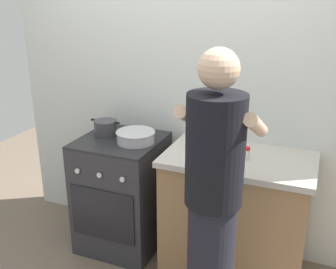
{
  "coord_description": "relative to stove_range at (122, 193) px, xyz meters",
  "views": [
    {
      "loc": [
        1.03,
        -2.28,
        1.93
      ],
      "look_at": [
        0.05,
        0.12,
        1.0
      ],
      "focal_mm": 42.31,
      "sensor_mm": 36.0,
      "label": 1
    }
  ],
  "objects": [
    {
      "name": "ground",
      "position": [
        0.35,
        -0.15,
        -0.45
      ],
      "size": [
        6.0,
        6.0,
        0.0
      ],
      "primitive_type": "plane",
      "color": "#6B5B4C"
    },
    {
      "name": "person",
      "position": [
        0.91,
        -0.64,
        0.41
      ],
      "size": [
        0.41,
        0.5,
        1.7
      ],
      "color": "black",
      "rests_on": "ground"
    },
    {
      "name": "utensil_crock",
      "position": [
        0.69,
        0.19,
        0.55
      ],
      "size": [
        0.1,
        0.1,
        0.32
      ],
      "color": "silver",
      "rests_on": "countertop"
    },
    {
      "name": "countertop",
      "position": [
        0.9,
        0.0,
        0.0
      ],
      "size": [
        1.0,
        0.6,
        0.9
      ],
      "color": "#99724C",
      "rests_on": "ground"
    },
    {
      "name": "mixing_bowl",
      "position": [
        0.14,
        -0.01,
        0.5
      ],
      "size": [
        0.29,
        0.29,
        0.09
      ],
      "color": "#B7B7BC",
      "rests_on": "stove_range"
    },
    {
      "name": "spice_bottle",
      "position": [
        0.95,
        -0.03,
        0.49
      ],
      "size": [
        0.04,
        0.04,
        0.09
      ],
      "color": "silver",
      "rests_on": "countertop"
    },
    {
      "name": "pot",
      "position": [
        -0.14,
        0.03,
        0.51
      ],
      "size": [
        0.24,
        0.18,
        0.12
      ],
      "color": "#38383D",
      "rests_on": "stove_range"
    },
    {
      "name": "back_wall",
      "position": [
        0.55,
        0.35,
        0.8
      ],
      "size": [
        3.2,
        0.1,
        2.5
      ],
      "color": "silver",
      "rests_on": "ground"
    },
    {
      "name": "stove_range",
      "position": [
        0.0,
        0.0,
        0.0
      ],
      "size": [
        0.6,
        0.62,
        0.9
      ],
      "color": "#2D2D33",
      "rests_on": "ground"
    }
  ]
}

